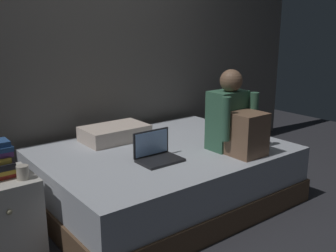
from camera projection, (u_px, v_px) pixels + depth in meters
name	position (u px, v px, depth m)	size (l,w,h in m)	color
ground_plane	(167.00, 222.00, 2.98)	(8.00, 8.00, 0.00)	#2D2D33
wall_back	(87.00, 38.00, 3.56)	(5.60, 0.10, 2.70)	#605B56
bed	(164.00, 175.00, 3.27)	(2.00, 1.50, 0.48)	brown
nightstand	(1.00, 216.00, 2.53)	(0.44, 0.46, 0.52)	beige
person_sitting	(235.00, 121.00, 3.08)	(0.39, 0.44, 0.66)	#38664C
laptop	(157.00, 153.00, 2.92)	(0.32, 0.23, 0.22)	black
pillow	(114.00, 133.00, 3.42)	(0.56, 0.36, 0.13)	beige
mug	(23.00, 172.00, 2.43)	(0.08, 0.08, 0.09)	#BCB2A3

